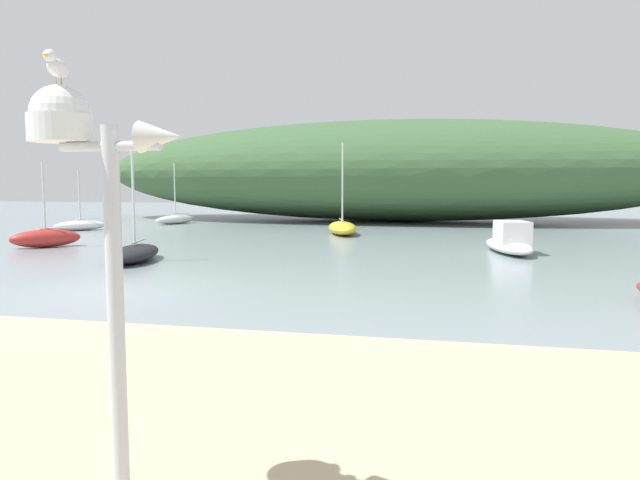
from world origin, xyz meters
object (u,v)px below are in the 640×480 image
(sailboat_east_reach, at_px, (342,228))
(sailboat_far_left, at_px, (135,253))
(mast_structure, at_px, (84,169))
(sailboat_near_shore, at_px, (46,238))
(sailboat_mid_channel, at_px, (80,225))
(motorboat_by_sandbar, at_px, (510,242))
(sailboat_far_right, at_px, (175,219))
(seagull_on_radar, at_px, (57,66))

(sailboat_east_reach, bearing_deg, sailboat_far_left, -112.66)
(mast_structure, height_order, sailboat_near_shore, sailboat_near_shore)
(sailboat_east_reach, bearing_deg, sailboat_near_shore, -141.34)
(sailboat_mid_channel, height_order, sailboat_east_reach, sailboat_east_reach)
(motorboat_by_sandbar, bearing_deg, sailboat_mid_channel, 165.16)
(motorboat_by_sandbar, bearing_deg, sailboat_far_right, 148.56)
(sailboat_mid_channel, bearing_deg, mast_structure, -54.98)
(mast_structure, relative_size, sailboat_far_right, 0.80)
(mast_structure, relative_size, seagull_on_radar, 9.78)
(motorboat_by_sandbar, height_order, sailboat_east_reach, sailboat_east_reach)
(sailboat_far_right, bearing_deg, sailboat_mid_channel, -114.36)
(mast_structure, xyz_separation_m, sailboat_far_left, (-7.50, 13.51, -2.37))
(mast_structure, height_order, sailboat_far_left, sailboat_far_left)
(sailboat_near_shore, bearing_deg, sailboat_east_reach, 38.66)
(seagull_on_radar, height_order, sailboat_far_right, sailboat_far_right)
(mast_structure, height_order, sailboat_east_reach, sailboat_east_reach)
(sailboat_east_reach, bearing_deg, seagull_on_radar, -84.33)
(mast_structure, bearing_deg, sailboat_mid_channel, 125.02)
(sailboat_east_reach, xyz_separation_m, sailboat_far_right, (-11.75, 5.25, -0.04))
(seagull_on_radar, height_order, sailboat_far_left, sailboat_far_left)
(sailboat_east_reach, bearing_deg, sailboat_mid_channel, -177.25)
(mast_structure, distance_m, sailboat_mid_channel, 29.90)
(sailboat_far_left, distance_m, sailboat_far_right, 18.20)
(mast_structure, xyz_separation_m, sailboat_near_shore, (-13.26, 16.62, -2.28))
(seagull_on_radar, relative_size, sailboat_far_right, 0.08)
(seagull_on_radar, bearing_deg, sailboat_east_reach, 95.67)
(motorboat_by_sandbar, relative_size, sailboat_far_right, 1.14)
(sailboat_east_reach, height_order, sailboat_far_left, sailboat_east_reach)
(motorboat_by_sandbar, bearing_deg, mast_structure, -104.41)
(mast_structure, height_order, sailboat_far_right, sailboat_far_right)
(sailboat_far_left, bearing_deg, motorboat_by_sandbar, 22.54)
(sailboat_mid_channel, xyz_separation_m, sailboat_far_right, (2.69, 5.94, 0.01))
(sailboat_mid_channel, relative_size, sailboat_east_reach, 0.72)
(sailboat_east_reach, xyz_separation_m, sailboat_far_left, (-4.84, -11.59, -0.05))
(sailboat_mid_channel, xyz_separation_m, sailboat_near_shore, (3.84, -7.79, 0.09))
(mast_structure, relative_size, sailboat_near_shore, 0.90)
(mast_structure, distance_m, sailboat_far_right, 33.68)
(motorboat_by_sandbar, bearing_deg, seagull_on_radar, -104.89)
(seagull_on_radar, height_order, sailboat_near_shore, seagull_on_radar)
(seagull_on_radar, xyz_separation_m, sailboat_far_left, (-7.34, 13.53, -3.10))
(sailboat_near_shore, distance_m, sailboat_far_left, 6.55)
(sailboat_east_reach, relative_size, sailboat_near_shore, 1.34)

